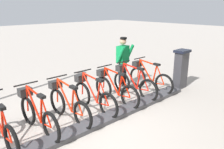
{
  "coord_description": "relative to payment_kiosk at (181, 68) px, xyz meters",
  "views": [
    {
      "loc": [
        -3.75,
        2.84,
        2.63
      ],
      "look_at": [
        0.5,
        -1.12,
        0.9
      ],
      "focal_mm": 36.97,
      "sensor_mm": 36.0,
      "label": 1
    }
  ],
  "objects": [
    {
      "name": "bike_docked_0",
      "position": [
        0.57,
        0.96,
        -0.24
      ],
      "size": [
        1.72,
        0.54,
        1.02
      ],
      "color": "black",
      "rests_on": "ground"
    },
    {
      "name": "ground_plane",
      "position": [
        -0.05,
        3.8,
        -0.67
      ],
      "size": [
        60.0,
        60.0,
        0.0
      ],
      "primitive_type": "plane",
      "color": "#B8AEA3"
    },
    {
      "name": "bike_docked_1",
      "position": [
        0.57,
        1.72,
        -0.24
      ],
      "size": [
        1.72,
        0.54,
        1.02
      ],
      "color": "black",
      "rests_on": "ground"
    },
    {
      "name": "bike_docked_3",
      "position": [
        0.57,
        3.24,
        -0.24
      ],
      "size": [
        1.72,
        0.54,
        1.02
      ],
      "color": "black",
      "rests_on": "ground"
    },
    {
      "name": "bike_docked_5",
      "position": [
        0.57,
        4.76,
        -0.24
      ],
      "size": [
        1.72,
        0.54,
        1.02
      ],
      "color": "black",
      "rests_on": "ground"
    },
    {
      "name": "worker_near_rack",
      "position": [
        1.42,
        1.27,
        0.24
      ],
      "size": [
        0.49,
        0.66,
        1.66
      ],
      "color": "white",
      "rests_on": "ground"
    },
    {
      "name": "bike_docked_4",
      "position": [
        0.57,
        4.0,
        -0.24
      ],
      "size": [
        1.72,
        0.54,
        1.02
      ],
      "color": "black",
      "rests_on": "ground"
    },
    {
      "name": "payment_kiosk",
      "position": [
        0.0,
        0.0,
        0.0
      ],
      "size": [
        0.36,
        0.52,
        1.28
      ],
      "color": "#38383D",
      "rests_on": "ground"
    },
    {
      "name": "bike_docked_2",
      "position": [
        0.57,
        2.48,
        -0.24
      ],
      "size": [
        1.72,
        0.54,
        1.02
      ],
      "color": "black",
      "rests_on": "ground"
    },
    {
      "name": "dock_rail_base",
      "position": [
        -0.05,
        3.8,
        -0.62
      ],
      "size": [
        0.44,
        6.89,
        0.1
      ],
      "primitive_type": "cube",
      "color": "#47474C",
      "rests_on": "ground"
    }
  ]
}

